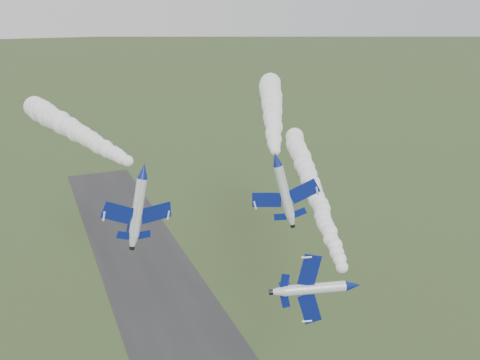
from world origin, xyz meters
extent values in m
cube|color=#2C2C2E|center=(0.00, 30.00, 0.02)|extent=(24.00, 260.00, 0.04)
cylinder|color=white|center=(12.72, -3.25, 31.77)|extent=(3.95, 8.24, 1.52)
cone|color=navy|center=(11.14, -8.16, 31.77)|extent=(2.11, 2.50, 1.52)
cone|color=white|center=(14.24, 1.47, 31.77)|extent=(1.99, 2.13, 1.52)
cylinder|color=black|center=(14.53, 2.40, 31.77)|extent=(0.91, 0.79, 0.77)
ellipsoid|color=black|center=(12.59, -5.42, 31.79)|extent=(1.83, 2.98, 1.02)
cube|color=navy|center=(12.69, -2.42, 34.67)|extent=(1.04, 2.33, 4.48)
cube|color=navy|center=(12.95, -2.51, 28.84)|extent=(1.04, 2.33, 4.48)
cube|color=navy|center=(13.90, 0.66, 33.32)|extent=(0.51, 1.08, 1.95)
cube|color=navy|center=(14.04, 0.62, 30.21)|extent=(0.51, 1.08, 1.95)
cube|color=navy|center=(15.10, 0.03, 31.82)|extent=(2.52, 2.14, 0.22)
cylinder|color=white|center=(-10.10, 18.83, 44.17)|extent=(3.75, 9.06, 1.89)
cone|color=navy|center=(-8.90, 13.37, 44.17)|extent=(2.35, 2.67, 1.89)
cone|color=white|center=(-11.26, 24.09, 44.17)|extent=(2.26, 2.26, 1.89)
cylinder|color=black|center=(-11.49, 25.12, 44.17)|extent=(1.07, 0.82, 0.96)
ellipsoid|color=black|center=(-9.49, 16.63, 44.75)|extent=(1.88, 3.24, 1.26)
cube|color=navy|center=(-13.33, 18.99, 44.71)|extent=(5.20, 3.50, 1.21)
cube|color=navy|center=(-7.30, 20.31, 43.32)|extent=(5.20, 3.50, 1.21)
cube|color=navy|center=(-12.66, 22.81, 44.54)|extent=(2.28, 1.58, 0.57)
cube|color=navy|center=(-9.45, 23.51, 43.80)|extent=(2.28, 1.58, 0.57)
cube|color=navy|center=(-10.71, 22.98, 45.51)|extent=(0.98, 1.78, 2.29)
cylinder|color=white|center=(11.02, 17.29, 44.04)|extent=(5.27, 8.75, 1.90)
cone|color=navy|center=(8.79, 12.25, 44.04)|extent=(2.66, 2.86, 1.90)
cone|color=white|center=(13.16, 22.14, 44.04)|extent=(2.49, 2.48, 1.90)
cylinder|color=black|center=(13.58, 23.09, 44.04)|extent=(1.13, 0.96, 0.96)
ellipsoid|color=black|center=(9.98, 15.29, 44.60)|extent=(2.37, 3.25, 1.27)
cube|color=navy|center=(8.63, 19.25, 43.11)|extent=(5.28, 4.17, 1.34)
cube|color=navy|center=(14.15, 16.81, 44.66)|extent=(5.28, 4.17, 1.34)
cube|color=navy|center=(11.31, 21.93, 43.62)|extent=(2.33, 1.87, 0.62)
cube|color=navy|center=(14.26, 20.63, 44.45)|extent=(2.33, 1.87, 0.62)
cube|color=navy|center=(12.37, 21.19, 45.34)|extent=(1.31, 1.80, 2.25)
camera|label=1|loc=(-25.52, -56.09, 68.42)|focal=40.00mm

